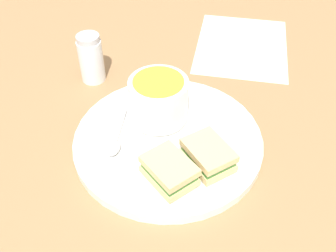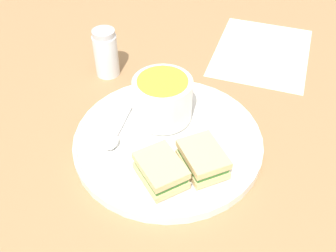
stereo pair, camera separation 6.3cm
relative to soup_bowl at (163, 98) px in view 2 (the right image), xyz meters
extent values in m
plane|color=#9E754C|center=(-0.03, 0.04, -0.06)|extent=(2.40, 2.40, 0.00)
cylinder|color=white|center=(-0.03, 0.04, -0.05)|extent=(0.31, 0.31, 0.02)
torus|color=white|center=(-0.03, 0.04, -0.04)|extent=(0.31, 0.31, 0.01)
cylinder|color=white|center=(0.00, 0.00, -0.03)|extent=(0.05, 0.05, 0.01)
cylinder|color=white|center=(0.00, 0.00, 0.00)|extent=(0.10, 0.10, 0.07)
cylinder|color=gold|center=(0.00, 0.00, 0.03)|extent=(0.08, 0.08, 0.01)
cube|color=silver|center=(0.06, 0.05, -0.04)|extent=(0.02, 0.08, 0.00)
ellipsoid|color=silver|center=(0.05, 0.10, -0.03)|extent=(0.03, 0.04, 0.01)
cube|color=#DBBC7F|center=(-0.05, 0.13, -0.03)|extent=(0.09, 0.09, 0.01)
cube|color=#33702D|center=(-0.05, 0.13, -0.02)|extent=(0.09, 0.08, 0.01)
cube|color=#DBBC7F|center=(-0.05, 0.13, -0.01)|extent=(0.09, 0.09, 0.01)
cube|color=#DBBC7F|center=(-0.10, 0.08, -0.03)|extent=(0.09, 0.09, 0.01)
cube|color=#33702D|center=(-0.10, 0.08, -0.02)|extent=(0.09, 0.09, 0.01)
cube|color=#DBBC7F|center=(-0.10, 0.08, -0.01)|extent=(0.09, 0.09, 0.01)
cylinder|color=silver|center=(0.16, -0.10, -0.02)|extent=(0.05, 0.05, 0.09)
cylinder|color=#B7B7BC|center=(0.16, -0.10, 0.03)|extent=(0.04, 0.04, 0.01)
cube|color=white|center=(-0.11, -0.30, -0.06)|extent=(0.22, 0.27, 0.00)
camera|label=1|loc=(-0.15, 0.48, 0.41)|focal=42.00mm
camera|label=2|loc=(-0.21, 0.46, 0.41)|focal=42.00mm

